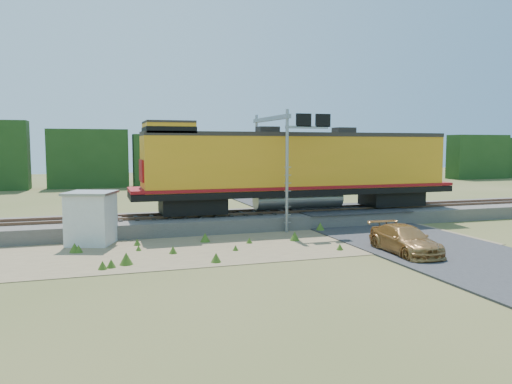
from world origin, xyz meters
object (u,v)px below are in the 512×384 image
object	(u,v)px
locomotive	(294,167)
shed	(91,218)
signal_gantry	(280,141)
car	(405,240)

from	to	relation	value
locomotive	shed	bearing A→B (deg)	-166.18
shed	signal_gantry	xyz separation A→B (m)	(10.93, 2.33, 3.90)
locomotive	car	size ratio (longest dim) A/B	4.71
locomotive	shed	size ratio (longest dim) A/B	7.26
shed	car	size ratio (longest dim) A/B	0.65
locomotive	car	xyz separation A→B (m)	(1.55, -9.70, -2.97)
locomotive	signal_gantry	world-z (taller)	signal_gantry
shed	signal_gantry	bearing A→B (deg)	31.65
shed	signal_gantry	size ratio (longest dim) A/B	0.41
shed	signal_gantry	distance (m)	11.84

